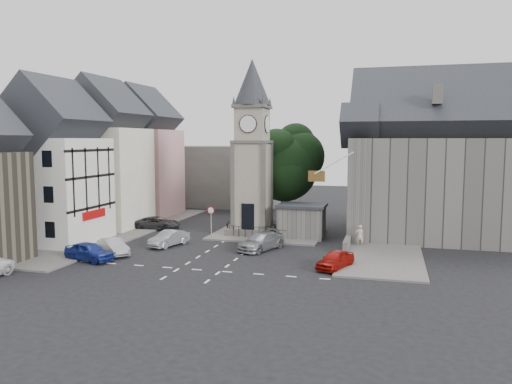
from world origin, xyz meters
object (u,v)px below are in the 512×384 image
(pedestrian, at_px, (360,236))
(car_west_blue, at_px, (89,252))
(clock_tower, at_px, (252,148))
(car_east_red, at_px, (335,260))
(stone_shelter, at_px, (302,221))

(pedestrian, bearing_deg, car_west_blue, 19.44)
(clock_tower, relative_size, car_west_blue, 4.03)
(clock_tower, xyz_separation_m, car_east_red, (8.94, -10.65, -7.50))
(car_west_blue, bearing_deg, pedestrian, -46.99)
(clock_tower, height_order, car_east_red, clock_tower)
(car_east_red, height_order, pedestrian, pedestrian)
(clock_tower, xyz_separation_m, pedestrian, (10.13, -3.11, -7.18))
(pedestrian, bearing_deg, car_east_red, 72.58)
(car_east_red, bearing_deg, car_west_blue, -150.92)
(stone_shelter, height_order, car_west_blue, stone_shelter)
(car_west_blue, bearing_deg, car_east_red, -66.89)
(stone_shelter, distance_m, car_east_red, 11.01)
(car_east_red, relative_size, pedestrian, 1.96)
(car_west_blue, height_order, car_east_red, car_west_blue)
(car_west_blue, bearing_deg, stone_shelter, -31.99)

